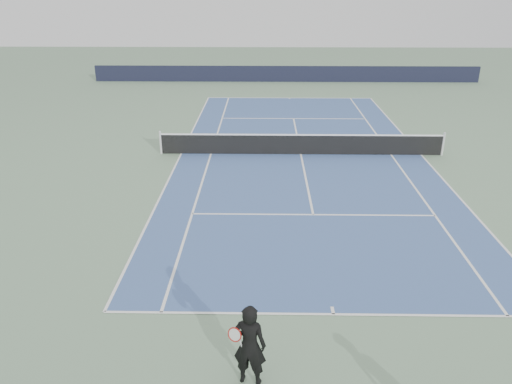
{
  "coord_description": "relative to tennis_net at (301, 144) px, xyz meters",
  "views": [
    {
      "loc": [
        -1.67,
        -21.68,
        7.32
      ],
      "look_at": [
        -1.93,
        -7.03,
        1.1
      ],
      "focal_mm": 35.0,
      "sensor_mm": 36.0,
      "label": 1
    }
  ],
  "objects": [
    {
      "name": "ground",
      "position": [
        0.0,
        0.0,
        -0.5
      ],
      "size": [
        80.0,
        80.0,
        0.0
      ],
      "primitive_type": "plane",
      "color": "slate"
    },
    {
      "name": "court_surface",
      "position": [
        0.0,
        0.0,
        -0.5
      ],
      "size": [
        10.97,
        23.77,
        0.01
      ],
      "primitive_type": "cube",
      "color": "#3C578E",
      "rests_on": "ground"
    },
    {
      "name": "tennis_net",
      "position": [
        0.0,
        0.0,
        0.0
      ],
      "size": [
        12.9,
        0.1,
        1.07
      ],
      "color": "silver",
      "rests_on": "ground"
    },
    {
      "name": "windscreen_far",
      "position": [
        0.0,
        17.88,
        0.1
      ],
      "size": [
        30.0,
        0.25,
        1.2
      ],
      "primitive_type": "cube",
      "color": "black",
      "rests_on": "ground"
    },
    {
      "name": "tennis_player",
      "position": [
        -1.93,
        -14.05,
        0.39
      ],
      "size": [
        0.83,
        0.61,
        1.79
      ],
      "color": "black",
      "rests_on": "ground"
    }
  ]
}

